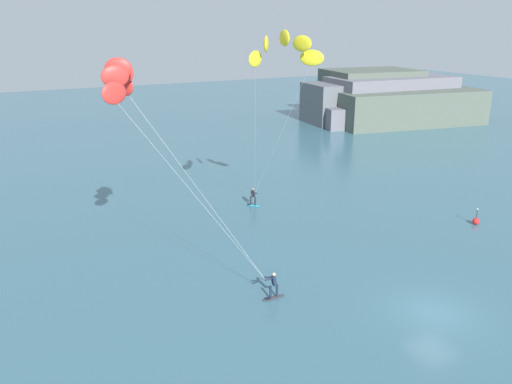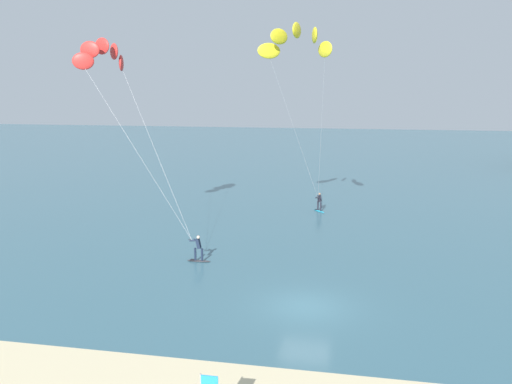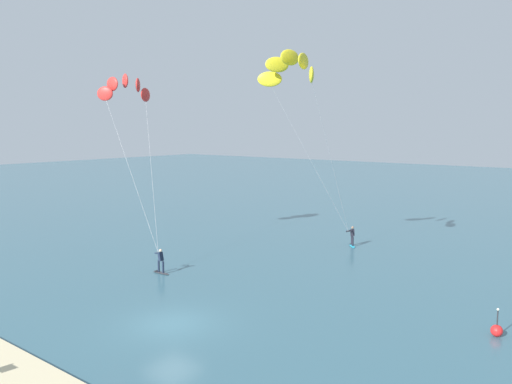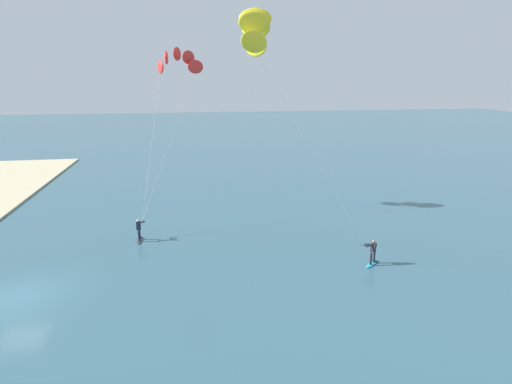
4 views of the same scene
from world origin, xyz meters
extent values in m
plane|color=#386070|center=(0.00, 0.00, 0.00)|extent=(240.00, 240.00, 0.00)
ellipsoid|color=#333338|center=(-7.27, 5.72, 0.04)|extent=(1.50, 0.37, 0.08)
cube|color=black|center=(-7.68, 5.72, 0.09)|extent=(0.28, 0.29, 0.02)
cylinder|color=#192338|center=(-7.05, 5.72, 0.47)|extent=(0.14, 0.14, 0.78)
cylinder|color=#192338|center=(-7.49, 5.72, 0.47)|extent=(0.14, 0.14, 0.78)
cube|color=#192338|center=(-7.27, 5.72, 1.16)|extent=(0.32, 0.30, 0.63)
sphere|color=beige|center=(-7.27, 5.72, 1.58)|extent=(0.20, 0.20, 0.20)
cylinder|color=black|center=(-7.77, 5.94, 1.31)|extent=(0.52, 0.25, 0.03)
cylinder|color=#192338|center=(-7.56, 5.73, 1.34)|extent=(0.60, 0.11, 0.15)
cylinder|color=#192338|center=(-7.47, 5.93, 1.34)|extent=(0.49, 0.49, 0.15)
ellipsoid|color=red|center=(-14.00, 10.42, 12.41)|extent=(0.80, 1.40, 1.10)
ellipsoid|color=red|center=(-14.24, 9.88, 13.15)|extent=(1.18, 1.22, 1.10)
ellipsoid|color=red|center=(-14.64, 8.97, 13.44)|extent=(1.39, 0.85, 1.10)
ellipsoid|color=red|center=(-15.04, 8.05, 13.15)|extent=(1.39, 0.35, 1.10)
ellipsoid|color=red|center=(-15.28, 7.51, 12.41)|extent=(1.40, 0.80, 1.10)
cylinder|color=#B2B2B7|center=(-10.89, 8.18, 6.71)|extent=(6.25, 4.50, 10.80)
cylinder|color=#B2B2B7|center=(-11.52, 6.73, 6.71)|extent=(7.52, 1.59, 10.80)
ellipsoid|color=#23ADD1|center=(-0.78, 20.89, 0.04)|extent=(1.22, 1.40, 0.08)
cube|color=black|center=(-1.04, 21.21, 0.09)|extent=(0.40, 0.40, 0.02)
cylinder|color=black|center=(-0.65, 20.71, 0.47)|extent=(0.14, 0.14, 0.78)
cylinder|color=black|center=(-0.92, 21.06, 0.47)|extent=(0.14, 0.14, 0.78)
cube|color=black|center=(-0.78, 20.89, 1.16)|extent=(0.43, 0.44, 0.63)
sphere|color=#9E7051|center=(-0.78, 20.89, 1.58)|extent=(0.20, 0.20, 0.20)
cylinder|color=black|center=(-0.88, 20.34, 1.31)|extent=(0.13, 0.55, 0.03)
cylinder|color=black|center=(-0.73, 20.59, 1.34)|extent=(0.20, 0.61, 0.15)
cylinder|color=black|center=(-0.94, 20.64, 1.34)|extent=(0.40, 0.56, 0.15)
ellipsoid|color=yellow|center=(-4.21, 13.89, 13.33)|extent=(1.66, 1.28, 1.10)
ellipsoid|color=yellow|center=(-3.46, 13.75, 14.30)|extent=(1.25, 1.68, 1.10)
ellipsoid|color=yellow|center=(-2.18, 13.51, 14.68)|extent=(0.65, 1.82, 1.10)
ellipsoid|color=yellow|center=(-0.90, 13.27, 14.30)|extent=(0.68, 1.82, 1.10)
ellipsoid|color=yellow|center=(-0.15, 13.12, 13.33)|extent=(1.28, 1.66, 1.10)
cylinder|color=#B2B2B7|center=(-2.55, 17.12, 7.17)|extent=(3.34, 6.47, 11.73)
cylinder|color=#B2B2B7|center=(-0.52, 16.73, 7.17)|extent=(0.76, 7.24, 11.73)
cube|color=#1E84E5|center=(-1.87, -10.91, 2.14)|extent=(0.52, 0.03, 0.36)
camera|label=1|loc=(-20.96, -17.98, 15.60)|focal=36.28mm
camera|label=2|loc=(2.13, -24.62, 10.68)|focal=36.92mm
camera|label=3|loc=(18.43, -16.73, 9.78)|focal=35.75mm
camera|label=4|loc=(21.54, 9.64, 11.60)|focal=28.55mm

